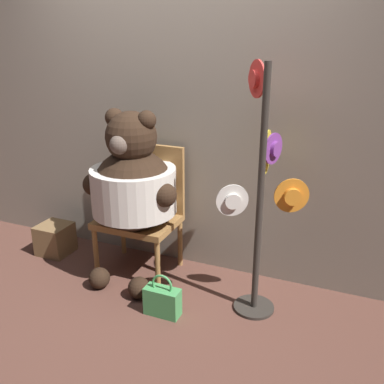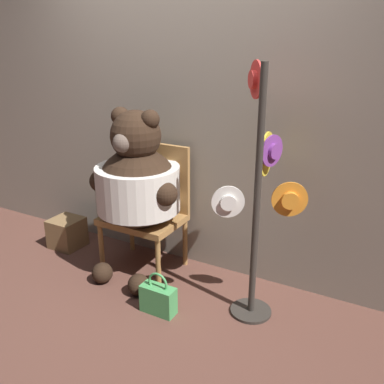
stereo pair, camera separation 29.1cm
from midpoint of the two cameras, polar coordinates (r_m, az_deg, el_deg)
The scene contains 7 objects.
ground_plane at distance 3.15m, azimuth -9.75°, elevation -14.75°, with size 14.00×14.00×0.00m, color brown.
wall_back at distance 3.29m, azimuth -3.83°, elevation 11.43°, with size 8.00×0.10×2.57m.
chair at distance 3.40m, azimuth -9.04°, elevation -1.81°, with size 0.60×0.46×0.99m.
teddy_bear at distance 3.18m, azimuth -10.49°, elevation 0.86°, with size 0.76×0.67×1.31m.
hat_display_rack at distance 2.73m, azimuth 6.40°, elevation 0.60°, with size 0.53×0.46×1.65m.
handbag_on_ground at distance 2.98m, azimuth -6.86°, elevation -14.26°, with size 0.24×0.11×0.31m.
wooden_crate at distance 3.94m, azimuth -19.85°, elevation -5.94°, with size 0.26×0.26×0.26m.
Camera 1 is at (1.33, -2.20, 1.79)m, focal length 40.00 mm.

